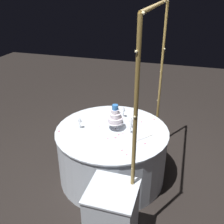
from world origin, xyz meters
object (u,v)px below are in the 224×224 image
Objects in this scene: side_table at (112,220)px; decorative_arch at (153,81)px; wine_glass_2 at (80,120)px; cake_knife at (145,138)px; wine_glass_3 at (131,124)px; wine_glass_0 at (131,120)px; tiered_cake at (115,117)px; main_table at (112,153)px; wine_glass_1 at (123,109)px.

decorative_arch is at bearing 171.53° from side_table.
cake_knife is (-0.01, 0.86, -0.11)m from wine_glass_2.
wine_glass_0 is at bearing -169.74° from wine_glass_3.
tiered_cake is 0.46m from wine_glass_2.
main_table is 0.57m from wine_glass_3.
wine_glass_1 is (-0.36, 0.02, -0.05)m from tiered_cake.
wine_glass_3 is at bearing 85.89° from main_table.
decorative_arch is 9.62× the size of cake_knife.
main_table is at bearing -99.28° from cake_knife.
side_table is at bearing 36.77° from wine_glass_2.
wine_glass_1 is at bearing -146.68° from wine_glass_0.
decorative_arch is 13.86× the size of wine_glass_1.
wine_glass_3 is at bearing -176.13° from side_table.
main_table is at bearing -41.57° from tiered_cake.
wine_glass_1 is at bearing 176.96° from tiered_cake.
side_table is at bearing 4.65° from wine_glass_0.
wine_glass_1 is at bearing -139.82° from cake_knife.
wine_glass_2 reaches higher than main_table.
wine_glass_0 is at bearing 115.39° from tiered_cake.
wine_glass_3 is at bearing 26.07° from wine_glass_1.
wine_glass_3 is at bearing 76.43° from tiered_cake.
wine_glass_1 is at bearing -153.93° from wine_glass_3.
side_table is 1.26m from tiered_cake.
side_table is 4.69× the size of wine_glass_1.
wine_glass_3 is 0.76× the size of cake_knife.
decorative_arch reaches higher than wine_glass_3.
wine_glass_1 reaches higher than main_table.
cake_knife is at bearing 173.08° from side_table.
wine_glass_3 reaches higher than wine_glass_2.
cake_knife is (-1.00, 0.12, 0.37)m from side_table.
wine_glass_0 is 0.32m from cake_knife.
wine_glass_1 reaches higher than cake_knife.
tiered_cake is 0.22m from wine_glass_0.
wine_glass_0 is 0.67m from wine_glass_2.
decorative_arch reaches higher than wine_glass_2.
decorative_arch is 1.55× the size of main_table.
side_table is (1.07, 0.32, 0.01)m from main_table.
wine_glass_3 reaches higher than wine_glass_1.
tiered_cake is at bearing -165.22° from side_table.
main_table is 8.16× the size of wine_glass_3.
wine_glass_3 is at bearing 10.26° from wine_glass_0.
wine_glass_2 reaches higher than cake_knife.
decorative_arch is 0.67m from wine_glass_0.
main_table is at bearing -90.12° from decorative_arch.
cake_knife is at bearing -28.03° from decorative_arch.
cake_knife is (0.05, 0.19, -0.13)m from wine_glass_3.
decorative_arch reaches higher than wine_glass_0.
wine_glass_2 is at bearing -72.05° from wine_glass_0.
wine_glass_3 is (0.02, -0.23, -0.58)m from decorative_arch.
wine_glass_3 is (-0.06, 0.67, 0.02)m from wine_glass_2.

